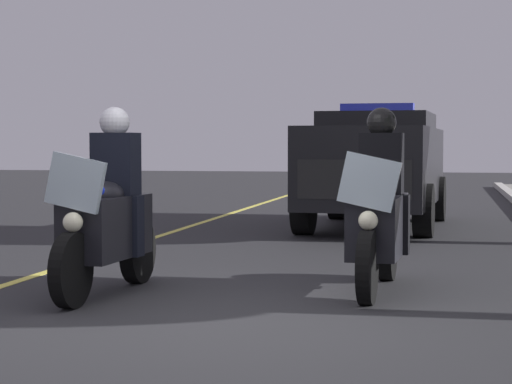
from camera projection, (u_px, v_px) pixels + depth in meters
name	position (u px, v px, depth m)	size (l,w,h in m)	color
ground_plane	(208.00, 317.00, 7.47)	(80.00, 80.00, 0.00)	#28282B
police_motorcycle_lead_left	(108.00, 218.00, 8.57)	(2.14, 0.60, 1.72)	black
police_motorcycle_lead_right	(379.00, 217.00, 8.74)	(2.14, 0.60, 1.72)	black
police_suv	(376.00, 163.00, 15.53)	(5.00, 2.28, 2.05)	black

